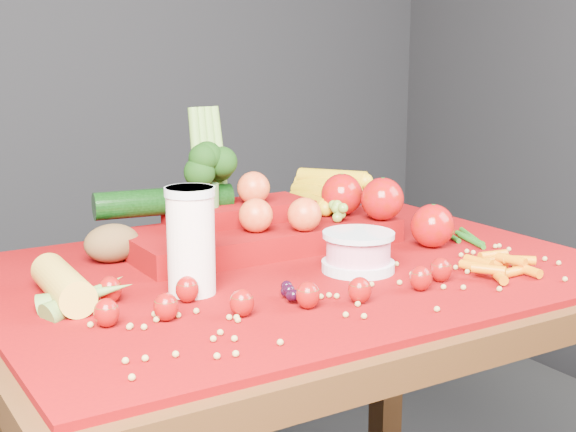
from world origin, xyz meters
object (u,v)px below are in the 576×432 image
yogurt_bowl (358,250)px  produce_mound (274,215)px  milk_glass (191,237)px  table (294,325)px

yogurt_bowl → produce_mound: 0.23m
milk_glass → yogurt_bowl: (0.30, -0.03, -0.05)m
table → milk_glass: size_ratio=6.49×
yogurt_bowl → produce_mound: bearing=97.8°
table → milk_glass: milk_glass is taller
yogurt_bowl → table: bearing=136.6°
produce_mound → yogurt_bowl: bearing=-82.2°
milk_glass → yogurt_bowl: milk_glass is taller
milk_glass → produce_mound: (0.27, 0.20, -0.03)m
yogurt_bowl → produce_mound: size_ratio=0.20×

